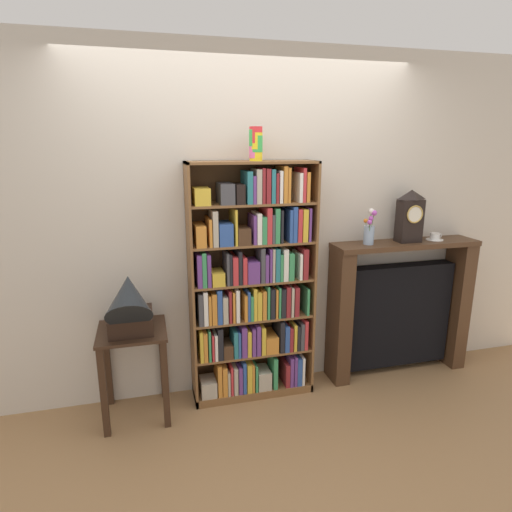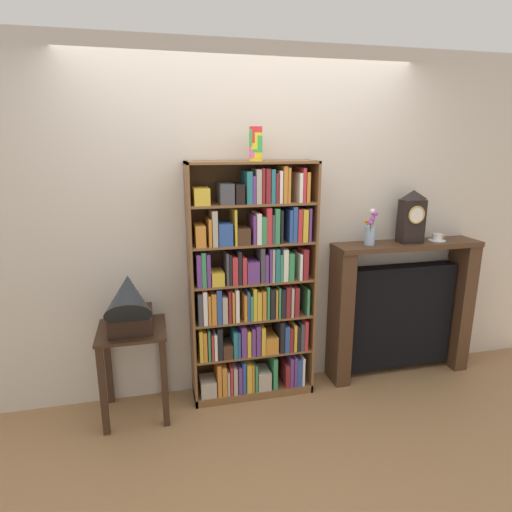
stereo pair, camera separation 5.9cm
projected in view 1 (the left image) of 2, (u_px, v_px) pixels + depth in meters
ground_plane at (256, 400)px, 3.33m from camera, size 7.98×6.40×0.02m
wall_back at (271, 225)px, 3.33m from camera, size 4.98×0.08×2.60m
bookshelf at (252, 291)px, 3.22m from camera, size 0.92×0.28×1.79m
cup_stack at (256, 144)px, 2.94m from camera, size 0.09×0.09×0.23m
side_table_left at (134, 354)px, 3.02m from camera, size 0.46×0.45×0.67m
gramophone at (129, 304)px, 2.85m from camera, size 0.30×0.49×0.50m
fireplace_mantel at (398, 309)px, 3.63m from camera, size 1.22×0.27×1.14m
mantel_clock at (410, 216)px, 3.41m from camera, size 0.19×0.13×0.42m
flower_vase at (369, 231)px, 3.35m from camera, size 0.09×0.12×0.29m
teacup_with_saucer at (435, 237)px, 3.52m from camera, size 0.14×0.14×0.06m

